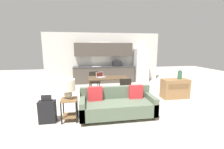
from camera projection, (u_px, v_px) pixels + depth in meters
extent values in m
plane|color=beige|center=(122.00, 118.00, 4.16)|extent=(20.00, 20.00, 0.00)
cube|color=silver|center=(103.00, 58.00, 8.41)|extent=(6.40, 0.06, 2.70)
cube|color=white|center=(101.00, 52.00, 8.29)|extent=(1.11, 0.01, 1.12)
cube|color=#4C443D|center=(104.00, 75.00, 8.24)|extent=(3.30, 0.62, 0.86)
cube|color=#38383A|center=(104.00, 67.00, 8.16)|extent=(3.33, 0.65, 0.04)
cube|color=#B2B5B7|center=(96.00, 66.00, 8.04)|extent=(0.48, 0.36, 0.01)
cylinder|color=#B7BABC|center=(96.00, 64.00, 8.18)|extent=(0.02, 0.02, 0.24)
cube|color=#4C443D|center=(104.00, 49.00, 8.13)|extent=(3.14, 0.34, 0.70)
cube|color=black|center=(117.00, 64.00, 8.20)|extent=(0.48, 0.36, 0.28)
cube|color=white|center=(141.00, 65.00, 8.41)|extent=(0.70, 0.74, 1.83)
cylinder|color=silver|center=(140.00, 65.00, 7.99)|extent=(0.02, 0.02, 0.83)
cube|color=brown|center=(108.00, 78.00, 5.92)|extent=(1.56, 0.82, 0.04)
cylinder|color=brown|center=(90.00, 90.00, 5.53)|extent=(0.05, 0.05, 0.71)
cylinder|color=brown|center=(128.00, 89.00, 5.77)|extent=(0.05, 0.05, 0.71)
cylinder|color=brown|center=(90.00, 86.00, 6.21)|extent=(0.05, 0.05, 0.71)
cylinder|color=brown|center=(124.00, 84.00, 6.45)|extent=(0.05, 0.05, 0.71)
cylinder|color=#3D2D1E|center=(84.00, 124.00, 3.71)|extent=(0.05, 0.05, 0.10)
cylinder|color=#3D2D1E|center=(154.00, 118.00, 4.01)|extent=(0.05, 0.05, 0.10)
cylinder|color=#3D2D1E|center=(84.00, 113.00, 4.33)|extent=(0.05, 0.05, 0.10)
cylinder|color=#3D2D1E|center=(145.00, 109.00, 4.63)|extent=(0.05, 0.05, 0.10)
cube|color=#566651|center=(118.00, 108.00, 4.13)|extent=(2.05, 0.80, 0.35)
cube|color=#566651|center=(115.00, 98.00, 4.42)|extent=(2.05, 0.14, 0.71)
cube|color=#566651|center=(83.00, 108.00, 3.97)|extent=(0.14, 0.80, 0.49)
cube|color=#566651|center=(150.00, 103.00, 4.27)|extent=(0.14, 0.80, 0.49)
cube|color=red|center=(95.00, 94.00, 4.16)|extent=(0.41, 0.14, 0.40)
cube|color=red|center=(136.00, 92.00, 4.35)|extent=(0.40, 0.13, 0.40)
cube|color=brown|center=(69.00, 100.00, 3.91)|extent=(0.41, 0.41, 0.03)
cube|color=brown|center=(70.00, 116.00, 3.99)|extent=(0.37, 0.37, 0.02)
cube|color=black|center=(61.00, 114.00, 3.76)|extent=(0.03, 0.03, 0.57)
cube|color=black|center=(76.00, 113.00, 3.82)|extent=(0.03, 0.03, 0.57)
cube|color=black|center=(63.00, 108.00, 4.12)|extent=(0.03, 0.03, 0.57)
cube|color=black|center=(77.00, 107.00, 4.18)|extent=(0.03, 0.03, 0.57)
cylinder|color=#B2A893|center=(69.00, 98.00, 3.94)|extent=(0.16, 0.16, 0.02)
sphere|color=#B2A893|center=(68.00, 94.00, 3.91)|extent=(0.21, 0.21, 0.21)
cylinder|color=beige|center=(68.00, 85.00, 3.87)|extent=(0.38, 0.38, 0.29)
cube|color=olive|center=(175.00, 89.00, 5.73)|extent=(1.01, 0.46, 0.73)
cube|color=brown|center=(179.00, 86.00, 5.48)|extent=(0.81, 0.01, 0.18)
cylinder|color=#336047|center=(180.00, 75.00, 5.67)|extent=(0.15, 0.15, 0.31)
cylinder|color=#336047|center=(180.00, 71.00, 5.64)|extent=(0.08, 0.08, 0.03)
cube|color=black|center=(124.00, 89.00, 5.40)|extent=(0.45, 0.45, 0.04)
cube|color=black|center=(126.00, 84.00, 5.17)|extent=(0.40, 0.06, 0.39)
cylinder|color=black|center=(128.00, 93.00, 5.62)|extent=(0.03, 0.03, 0.44)
cylinder|color=black|center=(119.00, 94.00, 5.59)|extent=(0.03, 0.03, 0.44)
cylinder|color=black|center=(130.00, 96.00, 5.29)|extent=(0.03, 0.03, 0.44)
cylinder|color=black|center=(120.00, 97.00, 5.26)|extent=(0.03, 0.03, 0.44)
cube|color=black|center=(95.00, 81.00, 6.52)|extent=(0.48, 0.48, 0.04)
cube|color=black|center=(94.00, 76.00, 6.67)|extent=(0.40, 0.09, 0.39)
cylinder|color=black|center=(92.00, 88.00, 6.36)|extent=(0.03, 0.03, 0.44)
cylinder|color=black|center=(99.00, 87.00, 6.46)|extent=(0.03, 0.03, 0.44)
cylinder|color=black|center=(90.00, 86.00, 6.68)|extent=(0.03, 0.03, 0.44)
cylinder|color=black|center=(98.00, 85.00, 6.78)|extent=(0.03, 0.03, 0.44)
cube|color=#B7BABC|center=(101.00, 77.00, 5.92)|extent=(0.38, 0.34, 0.02)
cube|color=#B7BABC|center=(100.00, 74.00, 6.00)|extent=(0.31, 0.18, 0.20)
cube|color=#4C1914|center=(100.00, 74.00, 5.99)|extent=(0.28, 0.16, 0.17)
cube|color=black|center=(47.00, 112.00, 3.85)|extent=(0.41, 0.22, 0.58)
cube|color=black|center=(46.00, 98.00, 3.78)|extent=(0.25, 0.02, 0.16)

